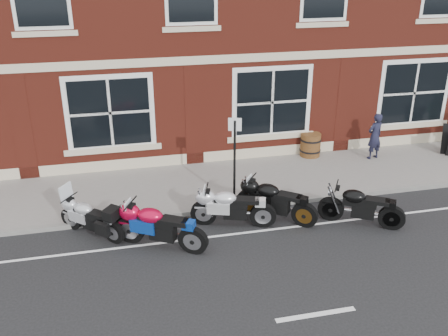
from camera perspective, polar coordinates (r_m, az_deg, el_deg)
The scene contains 11 objects.
ground at distance 12.31m, azimuth 5.03°, elevation -7.57°, with size 80.00×80.00×0.00m, color black.
sidewalk at distance 14.82m, azimuth 1.53°, elevation -1.54°, with size 30.00×3.00×0.12m, color slate.
kerb at distance 13.46m, azimuth 3.21°, elevation -4.32°, with size 30.00×0.16×0.12m, color slate.
moto_touring_silver at distance 12.43m, azimuth -15.05°, elevation -5.31°, with size 1.51×1.37×1.26m.
moto_sport_red at distance 11.60m, azimuth -7.40°, elevation -6.44°, with size 2.03×1.27×1.02m.
moto_sport_black at distance 12.73m, azimuth 5.85°, elevation -3.57°, with size 1.79×1.51×0.99m.
moto_sport_silver at distance 12.40m, azimuth 0.87°, elevation -4.30°, with size 2.08×0.79×0.96m.
moto_naked_black at distance 12.91m, azimuth 15.27°, elevation -4.03°, with size 1.89×1.23×0.96m.
pedestrian_left at distance 16.78m, azimuth 16.85°, elevation 3.50°, with size 0.55×0.36×1.52m, color black.
barrel_planter at distance 16.64m, azimuth 9.84°, elevation 2.65°, with size 0.69×0.69×0.77m.
parking_sign at distance 12.85m, azimuth 1.22°, elevation 1.43°, with size 0.33×0.12×2.40m.
Camera 1 is at (-3.41, -9.98, 6.35)m, focal length 40.00 mm.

